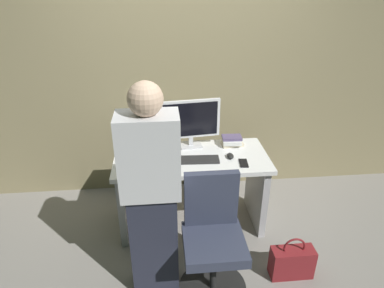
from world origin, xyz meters
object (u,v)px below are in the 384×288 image
object	(u,v)px
desk	(191,179)
book_stack	(232,141)
office_chair	(213,242)
mouse	(230,156)
cup_near_keyboard	(143,157)
keyboard	(194,160)
monitor	(191,121)
cell_phone	(244,163)
handbag	(292,262)
person_at_desk	(151,195)

from	to	relation	value
desk	book_stack	world-z (taller)	book_stack
office_chair	book_stack	distance (m)	1.05
mouse	cup_near_keyboard	distance (m)	0.76
book_stack	office_chair	bearing A→B (deg)	-108.60
keyboard	book_stack	size ratio (longest dim) A/B	2.06
office_chair	monitor	size ratio (longest dim) A/B	1.74
cup_near_keyboard	mouse	bearing A→B (deg)	0.90
cup_near_keyboard	cell_phone	bearing A→B (deg)	-6.93
mouse	monitor	bearing A→B (deg)	142.06
book_stack	handbag	size ratio (longest dim) A/B	0.55
cup_near_keyboard	cell_phone	distance (m)	0.86
monitor	cup_near_keyboard	bearing A→B (deg)	-148.51
cell_phone	handbag	size ratio (longest dim) A/B	0.38
person_at_desk	handbag	bearing A→B (deg)	-1.29
person_at_desk	keyboard	distance (m)	0.73
office_chair	monitor	world-z (taller)	monitor
cup_near_keyboard	book_stack	distance (m)	0.86
monitor	book_stack	distance (m)	0.44
office_chair	handbag	bearing A→B (deg)	2.28
mouse	cup_near_keyboard	bearing A→B (deg)	-179.10
office_chair	cup_near_keyboard	bearing A→B (deg)	126.36
desk	cup_near_keyboard	distance (m)	0.51
desk	book_stack	xyz separation A→B (m)	(0.40, 0.19, 0.27)
mouse	cell_phone	xyz separation A→B (m)	(0.09, -0.12, -0.01)
monitor	handbag	world-z (taller)	monitor
cup_near_keyboard	book_stack	xyz separation A→B (m)	(0.82, 0.25, -0.01)
office_chair	person_at_desk	distance (m)	0.60
keyboard	cup_near_keyboard	distance (m)	0.44
person_at_desk	book_stack	bearing A→B (deg)	50.08
book_stack	handbag	bearing A→B (deg)	-70.04
person_at_desk	keyboard	xyz separation A→B (m)	(0.36, 0.62, -0.09)
handbag	mouse	bearing A→B (deg)	120.35
book_stack	mouse	bearing A→B (deg)	-104.85
desk	keyboard	world-z (taller)	keyboard
person_at_desk	cup_near_keyboard	distance (m)	0.65
monitor	handbag	bearing A→B (deg)	-52.18
desk	mouse	size ratio (longest dim) A/B	13.68
person_at_desk	office_chair	bearing A→B (deg)	-6.68
cup_near_keyboard	book_stack	bearing A→B (deg)	16.94
desk	handbag	size ratio (longest dim) A/B	3.62
office_chair	person_at_desk	size ratio (longest dim) A/B	0.57
cell_phone	keyboard	bearing A→B (deg)	173.45
keyboard	handbag	xyz separation A→B (m)	(0.72, -0.65, -0.61)
person_at_desk	keyboard	bearing A→B (deg)	59.97
mouse	desk	bearing A→B (deg)	171.49
keyboard	cell_phone	distance (m)	0.42
desk	handbag	bearing A→B (deg)	-44.67
mouse	cell_phone	world-z (taller)	mouse
keyboard	cell_phone	size ratio (longest dim) A/B	2.99
desk	person_at_desk	distance (m)	0.85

